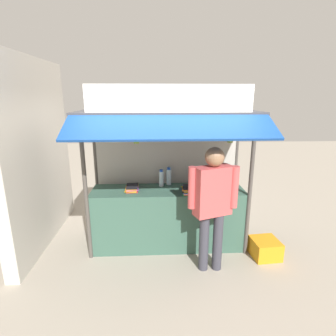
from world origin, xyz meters
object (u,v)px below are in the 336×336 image
(banana_bunch_inner_left, at_px, (113,137))
(magazine_stack_right, at_px, (190,190))
(water_bottle_mid_left, at_px, (161,178))
(magazine_stack_back_left, at_px, (222,190))
(plastic_crate, at_px, (265,248))
(water_bottle_far_right, at_px, (208,182))
(water_bottle_far_left, at_px, (205,177))
(water_bottle_front_right, at_px, (217,180))
(water_bottle_mid_right, at_px, (169,177))
(magazine_stack_front_left, at_px, (132,188))
(banana_bunch_inner_right, at_px, (136,138))
(banana_bunch_rightmost, at_px, (230,138))
(vendor_person, at_px, (213,199))
(water_bottle_rear_center, at_px, (217,180))

(banana_bunch_inner_left, bearing_deg, magazine_stack_right, 12.23)
(water_bottle_mid_left, bearing_deg, magazine_stack_back_left, -22.69)
(plastic_crate, bearing_deg, water_bottle_far_right, 152.37)
(water_bottle_far_right, distance_m, magazine_stack_back_left, 0.27)
(water_bottle_mid_left, bearing_deg, water_bottle_far_left, 3.99)
(water_bottle_front_right, bearing_deg, water_bottle_mid_right, 162.00)
(water_bottle_far_left, distance_m, banana_bunch_inner_left, 1.71)
(magazine_stack_front_left, distance_m, banana_bunch_inner_left, 0.98)
(water_bottle_far_right, relative_size, magazine_stack_front_left, 0.74)
(plastic_crate, bearing_deg, water_bottle_front_right, 148.01)
(magazine_stack_front_left, bearing_deg, plastic_crate, -11.81)
(banana_bunch_inner_right, bearing_deg, magazine_stack_front_left, 106.06)
(water_bottle_front_right, height_order, plastic_crate, water_bottle_front_right)
(water_bottle_front_right, xyz_separation_m, banana_bunch_inner_right, (-1.21, -0.42, 0.73))
(water_bottle_mid_right, distance_m, magazine_stack_front_left, 0.65)
(water_bottle_far_right, xyz_separation_m, water_bottle_mid_right, (-0.61, 0.24, 0.02))
(magazine_stack_back_left, relative_size, banana_bunch_inner_left, 1.02)
(water_bottle_mid_left, height_order, magazine_stack_back_left, water_bottle_mid_left)
(magazine_stack_front_left, relative_size, banana_bunch_rightmost, 1.14)
(plastic_crate, bearing_deg, water_bottle_mid_right, 154.82)
(water_bottle_front_right, height_order, water_bottle_mid_right, water_bottle_front_right)
(water_bottle_mid_left, distance_m, banana_bunch_inner_right, 1.02)
(water_bottle_mid_left, height_order, banana_bunch_inner_right, banana_bunch_inner_right)
(vendor_person, relative_size, plastic_crate, 4.47)
(water_bottle_front_right, distance_m, magazine_stack_right, 0.49)
(water_bottle_mid_right, relative_size, banana_bunch_rightmost, 1.03)
(plastic_crate, bearing_deg, magazine_stack_front_left, 168.19)
(banana_bunch_inner_right, bearing_deg, vendor_person, -14.59)
(vendor_person, distance_m, plastic_crate, 1.31)
(water_bottle_rear_center, distance_m, magazine_stack_front_left, 1.37)
(water_bottle_far_left, bearing_deg, banana_bunch_inner_right, -148.74)
(water_bottle_front_right, xyz_separation_m, magazine_stack_front_left, (-1.32, -0.01, -0.11))
(water_bottle_far_left, height_order, banana_bunch_rightmost, banana_bunch_rightmost)
(magazine_stack_right, height_order, vendor_person, vendor_person)
(water_bottle_mid_left, xyz_separation_m, vendor_person, (0.66, -0.86, -0.03))
(banana_bunch_rightmost, xyz_separation_m, banana_bunch_inner_left, (-1.56, 0.00, 0.02))
(water_bottle_far_left, bearing_deg, water_bottle_rear_center, -30.58)
(water_bottle_mid_right, height_order, banana_bunch_inner_left, banana_bunch_inner_left)
(water_bottle_mid_right, height_order, plastic_crate, water_bottle_mid_right)
(magazine_stack_right, height_order, magazine_stack_front_left, magazine_stack_right)
(water_bottle_mid_left, height_order, vendor_person, vendor_person)
(banana_bunch_rightmost, bearing_deg, vendor_person, -135.14)
(banana_bunch_inner_left, bearing_deg, water_bottle_mid_right, 40.89)
(magazine_stack_back_left, bearing_deg, water_bottle_far_right, 129.68)
(water_bottle_far_right, xyz_separation_m, banana_bunch_inner_right, (-1.08, -0.42, 0.77))
(water_bottle_far_right, xyz_separation_m, water_bottle_far_left, (-0.01, 0.23, 0.01))
(water_bottle_mid_right, bearing_deg, banana_bunch_inner_right, -125.07)
(vendor_person, height_order, plastic_crate, vendor_person)
(water_bottle_mid_left, xyz_separation_m, magazine_stack_back_left, (0.90, -0.38, -0.09))
(magazine_stack_right, bearing_deg, water_bottle_front_right, 23.91)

